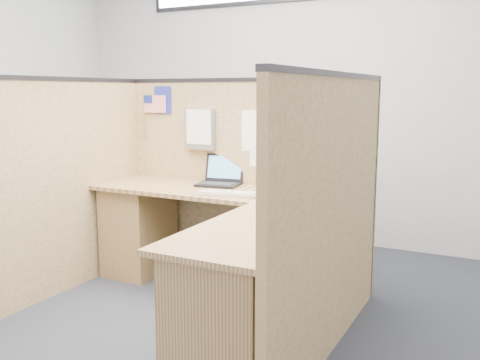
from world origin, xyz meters
The scene contains 13 objects.
floor centered at (0.00, 0.00, 0.00)m, with size 5.00×5.00×0.00m, color #1E212B.
wall_back centered at (0.00, 2.25, 1.40)m, with size 5.00×5.00×0.00m, color #ABAEB0.
cubicle_partitions centered at (0.00, 0.43, 0.77)m, with size 2.06×1.83×1.53m.
l_desk centered at (0.18, 0.29, 0.39)m, with size 1.95×1.75×0.73m.
laptop centered at (-0.11, 0.88, 0.78)m, with size 0.34×0.34×0.22m.
keyboard centered at (0.14, 0.51, 0.74)m, with size 0.44×0.22×0.03m.
mouse centered at (0.67, 0.54, 0.75)m, with size 0.11×0.07×0.05m, color #B7B7BC.
hand_forearm centered at (0.68, 0.40, 0.77)m, with size 0.11×0.39×0.08m.
blue_poster centered at (-0.70, 0.97, 1.36)m, with size 0.16×0.00×0.22m, color navy.
american_flag centered at (-0.80, 0.96, 1.31)m, with size 0.22×0.01×0.37m.
file_holder centered at (-0.34, 0.94, 1.14)m, with size 0.25×0.05×0.32m.
paper_left centered at (0.11, 0.97, 1.14)m, with size 0.24×0.00×0.31m, color white.
paper_right centered at (0.18, 0.97, 1.00)m, with size 0.21×0.00×0.26m, color white.
Camera 1 is at (1.84, -2.61, 1.43)m, focal length 40.00 mm.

